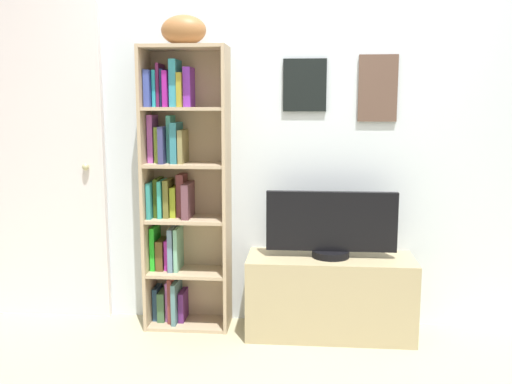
# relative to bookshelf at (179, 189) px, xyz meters

# --- Properties ---
(back_wall) EXTENTS (4.80, 0.08, 2.36)m
(back_wall) POSITION_rel_bookshelf_xyz_m (0.71, 0.13, 0.32)
(back_wall) COLOR silver
(back_wall) RESTS_ON ground
(bookshelf) EXTENTS (0.51, 0.27, 1.71)m
(bookshelf) POSITION_rel_bookshelf_xyz_m (0.00, 0.00, 0.00)
(bookshelf) COLOR tan
(bookshelf) RESTS_ON ground
(football) EXTENTS (0.27, 0.18, 0.17)m
(football) POSITION_rel_bookshelf_xyz_m (0.06, -0.03, 0.94)
(football) COLOR #946035
(football) RESTS_ON bookshelf
(tv_stand) EXTENTS (0.99, 0.39, 0.48)m
(tv_stand) POSITION_rel_bookshelf_xyz_m (0.93, -0.09, -0.62)
(tv_stand) COLOR tan
(tv_stand) RESTS_ON ground
(television) EXTENTS (0.76, 0.22, 0.39)m
(television) POSITION_rel_bookshelf_xyz_m (0.93, -0.09, -0.19)
(television) COLOR black
(television) RESTS_ON tv_stand
(door) EXTENTS (0.89, 0.09, 2.06)m
(door) POSITION_rel_bookshelf_xyz_m (-0.94, 0.08, 0.17)
(door) COLOR silver
(door) RESTS_ON ground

